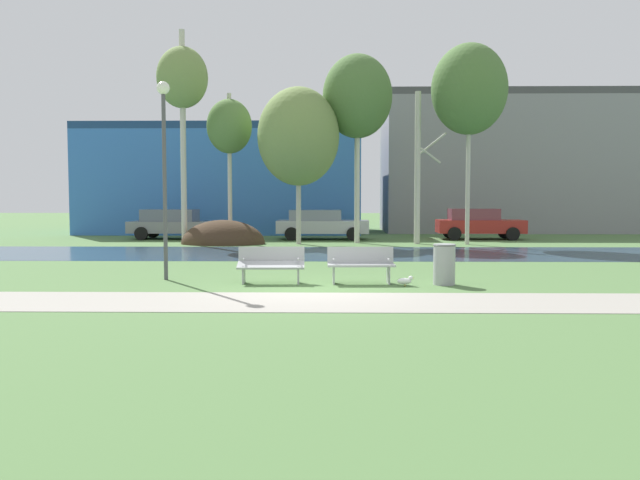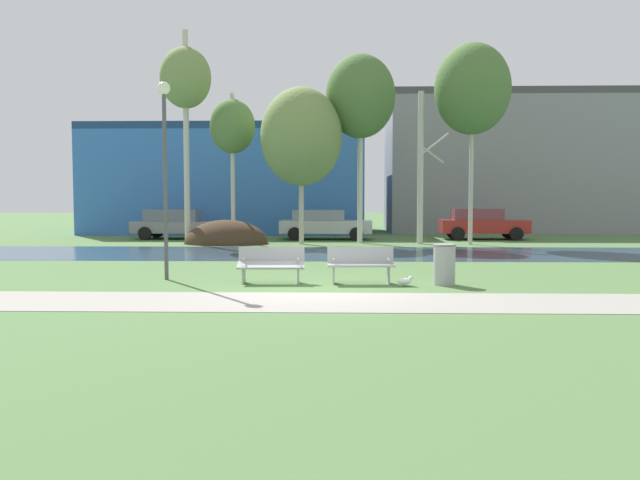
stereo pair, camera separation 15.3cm
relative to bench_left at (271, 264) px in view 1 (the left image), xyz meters
The scene contains 20 objects.
ground_plane 8.96m from the bench_left, 83.05° to the left, with size 120.00×120.00×0.00m, color #4C703D.
paved_path_strip 3.04m from the bench_left, 68.91° to the right, with size 60.00×2.44×0.01m, color gray.
river_band 8.46m from the bench_left, 82.64° to the left, with size 80.00×6.11×0.01m, color #2D475B.
soil_mound 13.65m from the bench_left, 104.33° to the left, with size 3.72×2.80×2.13m, color #423021.
bench_left is the anchor object (origin of this frame).
bench_right 2.16m from the bench_left, ahead, with size 1.62×0.62×0.87m.
trash_bin 4.12m from the bench_left, ahead, with size 0.54×0.54×0.97m.
seagull 3.22m from the bench_left, ahead, with size 0.40×0.15×0.25m.
streetlamp 3.98m from the bench_left, 166.75° to the left, with size 0.32×0.32×4.92m.
birch_far_left 15.85m from the bench_left, 110.99° to the left, with size 2.24×2.24×9.39m.
birch_left 15.41m from the bench_left, 102.72° to the left, with size 2.05×2.05×6.78m.
birch_center_left 13.84m from the bench_left, 90.10° to the left, with size 3.58×3.58×6.87m.
birch_center 15.44m from the bench_left, 79.53° to the left, with size 3.11×3.11×8.44m.
birch_center_right 14.74m from the bench_left, 68.64° to the left, with size 1.38×2.25×6.69m.
birch_right 16.25m from the bench_left, 60.56° to the left, with size 3.27×3.27×8.68m.
parked_van_nearest_grey 17.57m from the bench_left, 110.94° to the left, with size 4.64×2.19×1.47m.
parked_sedan_second_silver 16.34m from the bench_left, 86.79° to the left, with size 4.49×2.21×1.44m.
parked_hatch_third_red 18.64m from the bench_left, 62.45° to the left, with size 4.22×2.03×1.50m.
building_blue_store 24.10m from the bench_left, 101.69° to the left, with size 15.69×8.35×6.13m.
building_grey_warehouse 27.99m from the bench_left, 61.02° to the left, with size 17.70×6.61×8.16m.
Camera 1 is at (0.39, -14.47, 2.07)m, focal length 36.68 mm.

